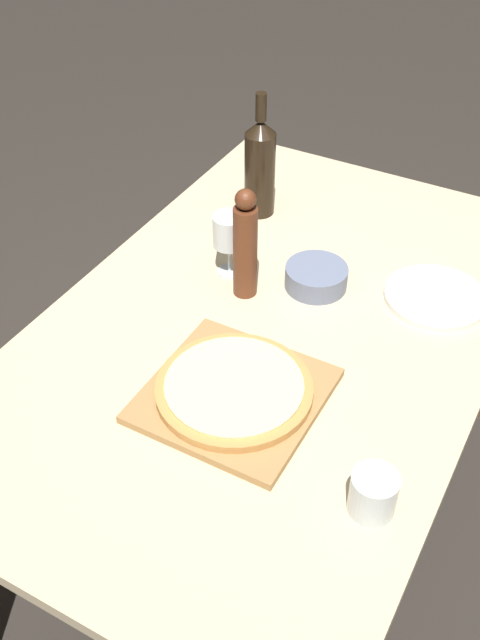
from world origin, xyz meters
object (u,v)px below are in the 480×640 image
at_px(pepper_mill, 245,246).
at_px(pizza, 234,388).
at_px(wine_glass, 229,232).
at_px(small_bowl, 316,277).
at_px(wine_bottle, 260,166).

bearing_deg(pepper_mill, pizza, -65.05).
height_order(pizza, pepper_mill, pepper_mill).
xyz_separation_m(pepper_mill, wine_glass, (-0.07, 0.05, -0.02)).
bearing_deg(wine_glass, small_bowl, 13.81).
height_order(pizza, wine_bottle, wine_bottle).
bearing_deg(pepper_mill, wine_bottle, 112.36).
xyz_separation_m(pizza, wine_glass, (-0.21, 0.36, 0.09)).
relative_size(pizza, wine_bottle, 0.94).
relative_size(wine_bottle, small_bowl, 2.27).
bearing_deg(wine_bottle, small_bowl, -39.86).
xyz_separation_m(wine_glass, small_bowl, (0.21, 0.05, -0.09)).
xyz_separation_m(pizza, pepper_mill, (-0.15, 0.31, 0.10)).
bearing_deg(wine_glass, wine_bottle, 103.13).
height_order(pepper_mill, wine_glass, pepper_mill).
height_order(wine_glass, small_bowl, wine_glass).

